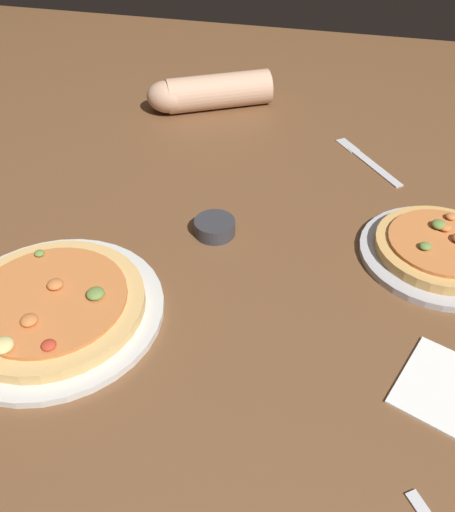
{
  "coord_description": "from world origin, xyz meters",
  "views": [
    {
      "loc": [
        0.16,
        -0.65,
        0.59
      ],
      "look_at": [
        0.0,
        0.0,
        0.02
      ],
      "focal_mm": 38.06,
      "sensor_mm": 36.0,
      "label": 1
    }
  ],
  "objects_px": {
    "knife_right": "(368,160)",
    "ramekin_sauce": "(215,227)",
    "pizza_plate_far": "(440,250)",
    "pizza_plate_near": "(52,307)",
    "napkin_folded": "(453,390)",
    "diner_arm": "(206,93)"
  },
  "relations": [
    {
      "from": "knife_right",
      "to": "ramekin_sauce",
      "type": "bearing_deg",
      "value": -128.59
    },
    {
      "from": "pizza_plate_far",
      "to": "ramekin_sauce",
      "type": "xyz_separation_m",
      "value": [
        -0.38,
        -0.03,
        -0.0
      ]
    },
    {
      "from": "pizza_plate_near",
      "to": "ramekin_sauce",
      "type": "distance_m",
      "value": 0.31
    },
    {
      "from": "pizza_plate_near",
      "to": "knife_right",
      "type": "bearing_deg",
      "value": 52.31
    },
    {
      "from": "ramekin_sauce",
      "to": "napkin_folded",
      "type": "xyz_separation_m",
      "value": [
        0.38,
        -0.25,
        -0.01
      ]
    },
    {
      "from": "diner_arm",
      "to": "napkin_folded",
      "type": "bearing_deg",
      "value": -53.74
    },
    {
      "from": "pizza_plate_near",
      "to": "pizza_plate_far",
      "type": "bearing_deg",
      "value": 25.97
    },
    {
      "from": "pizza_plate_near",
      "to": "napkin_folded",
      "type": "distance_m",
      "value": 0.57
    },
    {
      "from": "pizza_plate_far",
      "to": "napkin_folded",
      "type": "xyz_separation_m",
      "value": [
        0.0,
        -0.28,
        -0.01
      ]
    },
    {
      "from": "ramekin_sauce",
      "to": "knife_right",
      "type": "distance_m",
      "value": 0.4
    },
    {
      "from": "pizza_plate_far",
      "to": "napkin_folded",
      "type": "relative_size",
      "value": 1.97
    },
    {
      "from": "pizza_plate_near",
      "to": "diner_arm",
      "type": "xyz_separation_m",
      "value": [
        0.03,
        0.72,
        0.03
      ]
    },
    {
      "from": "pizza_plate_near",
      "to": "knife_right",
      "type": "relative_size",
      "value": 1.83
    },
    {
      "from": "pizza_plate_near",
      "to": "pizza_plate_far",
      "type": "distance_m",
      "value": 0.63
    },
    {
      "from": "ramekin_sauce",
      "to": "napkin_folded",
      "type": "height_order",
      "value": "ramekin_sauce"
    },
    {
      "from": "ramekin_sauce",
      "to": "diner_arm",
      "type": "relative_size",
      "value": 0.25
    },
    {
      "from": "pizza_plate_near",
      "to": "diner_arm",
      "type": "relative_size",
      "value": 1.13
    },
    {
      "from": "knife_right",
      "to": "pizza_plate_far",
      "type": "bearing_deg",
      "value": -65.75
    },
    {
      "from": "napkin_folded",
      "to": "ramekin_sauce",
      "type": "bearing_deg",
      "value": 146.94
    },
    {
      "from": "pizza_plate_far",
      "to": "knife_right",
      "type": "bearing_deg",
      "value": 114.25
    },
    {
      "from": "pizza_plate_far",
      "to": "napkin_folded",
      "type": "height_order",
      "value": "pizza_plate_far"
    },
    {
      "from": "pizza_plate_far",
      "to": "diner_arm",
      "type": "xyz_separation_m",
      "value": [
        -0.53,
        0.45,
        0.03
      ]
    }
  ]
}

